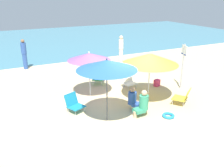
{
  "coord_description": "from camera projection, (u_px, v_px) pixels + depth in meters",
  "views": [
    {
      "loc": [
        -4.5,
        -7.16,
        3.94
      ],
      "look_at": [
        -0.62,
        0.6,
        0.7
      ],
      "focal_mm": 38.93,
      "sensor_mm": 36.0,
      "label": 1
    }
  ],
  "objects": [
    {
      "name": "beach_chair_c",
      "position": [
        183.0,
        97.0,
        9.04
      ],
      "size": [
        0.77,
        0.79,
        0.66
      ],
      "rotation": [
        0.0,
        0.0,
        2.16
      ],
      "color": "gold",
      "rests_on": "ground_plane"
    },
    {
      "name": "swim_ring",
      "position": [
        168.0,
        116.0,
        8.24
      ],
      "size": [
        0.42,
        0.42,
        0.1
      ],
      "primitive_type": "torus",
      "color": "#238CD8",
      "rests_on": "ground_plane"
    },
    {
      "name": "umbrella_blue",
      "position": [
        107.0,
        65.0,
        7.39
      ],
      "size": [
        1.91,
        1.91,
        2.12
      ],
      "color": "#4C4C51",
      "rests_on": "ground_plane"
    },
    {
      "name": "ground_plane",
      "position": [
        133.0,
        104.0,
        9.26
      ],
      "size": [
        40.0,
        40.0,
        0.0
      ],
      "primitive_type": "plane",
      "color": "#D3BC8C"
    },
    {
      "name": "person_b",
      "position": [
        24.0,
        54.0,
        13.24
      ],
      "size": [
        0.28,
        0.28,
        1.65
      ],
      "rotation": [
        0.0,
        0.0,
        0.58
      ],
      "color": "#2D519E",
      "rests_on": "ground_plane"
    },
    {
      "name": "person_d",
      "position": [
        143.0,
        103.0,
        8.21
      ],
      "size": [
        0.56,
        0.33,
        0.93
      ],
      "rotation": [
        0.0,
        0.0,
        3.18
      ],
      "color": "#389970",
      "rests_on": "ground_plane"
    },
    {
      "name": "beach_chair_a",
      "position": [
        129.0,
        81.0,
        10.72
      ],
      "size": [
        0.62,
        0.61,
        0.65
      ],
      "rotation": [
        0.0,
        0.0,
        -1.41
      ],
      "color": "white",
      "rests_on": "ground_plane"
    },
    {
      "name": "warning_sign",
      "position": [
        183.0,
        60.0,
        10.29
      ],
      "size": [
        0.18,
        0.46,
        1.98
      ],
      "rotation": [
        0.0,
        0.0,
        -0.32
      ],
      "color": "#ADADB2",
      "rests_on": "ground_plane"
    },
    {
      "name": "umbrella_yellow",
      "position": [
        150.0,
        59.0,
        9.13
      ],
      "size": [
        2.15,
        2.15,
        1.91
      ],
      "color": "silver",
      "rests_on": "ground_plane"
    },
    {
      "name": "person_a",
      "position": [
        134.0,
        99.0,
        8.63
      ],
      "size": [
        0.51,
        0.51,
        0.86
      ],
      "rotation": [
        0.0,
        0.0,
        5.51
      ],
      "color": "#2D519E",
      "rests_on": "ground_plane"
    },
    {
      "name": "beach_bag",
      "position": [
        157.0,
        83.0,
        10.96
      ],
      "size": [
        0.32,
        0.26,
        0.31
      ],
      "primitive_type": "cube",
      "rotation": [
        0.0,
        0.0,
        3.45
      ],
      "color": "#DB3866",
      "rests_on": "ground_plane"
    },
    {
      "name": "beach_chair_b",
      "position": [
        74.0,
        103.0,
        8.58
      ],
      "size": [
        0.7,
        0.74,
        0.64
      ],
      "rotation": [
        0.0,
        0.0,
        -1.16
      ],
      "color": "teal",
      "rests_on": "ground_plane"
    },
    {
      "name": "person_c",
      "position": [
        121.0,
        49.0,
        14.27
      ],
      "size": [
        0.27,
        0.27,
        1.67
      ],
      "rotation": [
        0.0,
        0.0,
        2.79
      ],
      "color": "silver",
      "rests_on": "ground_plane"
    },
    {
      "name": "sea_water",
      "position": [
        47.0,
        40.0,
        21.82
      ],
      "size": [
        40.0,
        16.0,
        0.01
      ],
      "primitive_type": "cube",
      "color": "teal",
      "rests_on": "ground_plane"
    },
    {
      "name": "umbrella_purple",
      "position": [
        89.0,
        57.0,
        9.48
      ],
      "size": [
        1.72,
        1.72,
        1.83
      ],
      "color": "silver",
      "rests_on": "ground_plane"
    },
    {
      "name": "beach_chair_d",
      "position": [
        99.0,
        77.0,
        11.21
      ],
      "size": [
        0.73,
        0.75,
        0.62
      ],
      "rotation": [
        0.0,
        0.0,
        -2.21
      ],
      "color": "#33934C",
      "rests_on": "ground_plane"
    }
  ]
}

